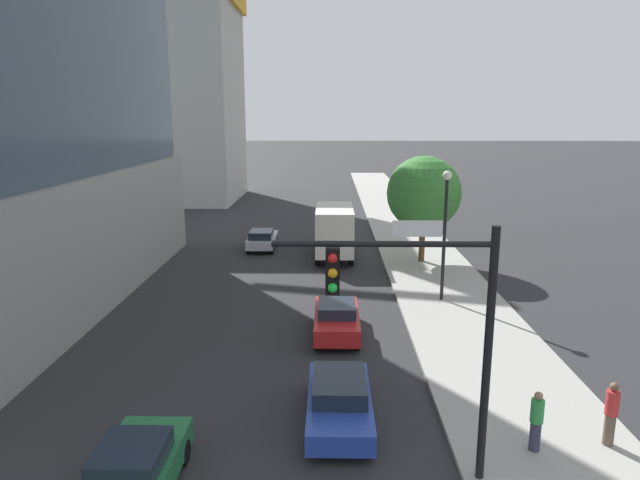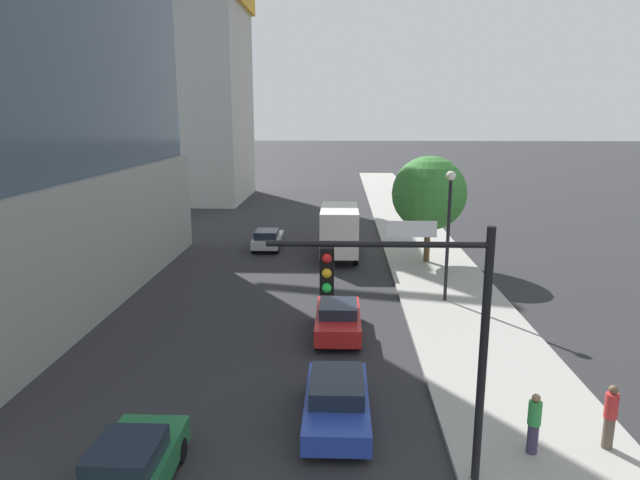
{
  "view_description": "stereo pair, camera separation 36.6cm",
  "coord_description": "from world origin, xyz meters",
  "px_view_note": "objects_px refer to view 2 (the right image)",
  "views": [
    {
      "loc": [
        2.02,
        -7.13,
        8.75
      ],
      "look_at": [
        1.7,
        11.33,
        4.65
      ],
      "focal_mm": 31.37,
      "sensor_mm": 36.0,
      "label": 1
    },
    {
      "loc": [
        2.38,
        -7.12,
        8.75
      ],
      "look_at": [
        1.7,
        11.33,
        4.65
      ],
      "focal_mm": 31.37,
      "sensor_mm": 36.0,
      "label": 2
    }
  ],
  "objects_px": {
    "street_tree": "(429,194)",
    "pedestrian_red_shirt": "(610,416)",
    "car_green": "(128,471)",
    "construction_building": "(177,77)",
    "traffic_light_pole": "(416,308)",
    "car_red": "(338,319)",
    "pedestrian_green_shirt": "(534,423)",
    "box_truck": "(339,229)",
    "street_lamp": "(449,218)",
    "car_blue": "(337,400)",
    "car_silver": "(268,239)"
  },
  "relations": [
    {
      "from": "construction_building",
      "to": "car_blue",
      "type": "bearing_deg",
      "value": -69.22
    },
    {
      "from": "traffic_light_pole",
      "to": "street_tree",
      "type": "relative_size",
      "value": 1.0
    },
    {
      "from": "construction_building",
      "to": "box_truck",
      "type": "height_order",
      "value": "construction_building"
    },
    {
      "from": "car_blue",
      "to": "pedestrian_green_shirt",
      "type": "bearing_deg",
      "value": -16.97
    },
    {
      "from": "street_tree",
      "to": "car_green",
      "type": "relative_size",
      "value": 1.53
    },
    {
      "from": "street_lamp",
      "to": "car_blue",
      "type": "distance_m",
      "value": 12.48
    },
    {
      "from": "street_lamp",
      "to": "pedestrian_red_shirt",
      "type": "relative_size",
      "value": 3.45
    },
    {
      "from": "traffic_light_pole",
      "to": "car_red",
      "type": "distance_m",
      "value": 10.26
    },
    {
      "from": "traffic_light_pole",
      "to": "car_red",
      "type": "xyz_separation_m",
      "value": [
        -1.78,
        9.37,
        -3.79
      ]
    },
    {
      "from": "street_lamp",
      "to": "traffic_light_pole",
      "type": "bearing_deg",
      "value": -103.68
    },
    {
      "from": "traffic_light_pole",
      "to": "car_green",
      "type": "relative_size",
      "value": 1.53
    },
    {
      "from": "box_truck",
      "to": "car_green",
      "type": "bearing_deg",
      "value": -101.69
    },
    {
      "from": "street_tree",
      "to": "box_truck",
      "type": "relative_size",
      "value": 0.87
    },
    {
      "from": "pedestrian_green_shirt",
      "to": "traffic_light_pole",
      "type": "bearing_deg",
      "value": -160.73
    },
    {
      "from": "car_red",
      "to": "car_silver",
      "type": "height_order",
      "value": "car_red"
    },
    {
      "from": "street_lamp",
      "to": "pedestrian_red_shirt",
      "type": "bearing_deg",
      "value": -80.21
    },
    {
      "from": "car_red",
      "to": "box_truck",
      "type": "distance_m",
      "value": 13.22
    },
    {
      "from": "car_green",
      "to": "car_silver",
      "type": "distance_m",
      "value": 25.24
    },
    {
      "from": "traffic_light_pole",
      "to": "street_lamp",
      "type": "xyz_separation_m",
      "value": [
        3.31,
        13.58,
        -0.34
      ]
    },
    {
      "from": "car_green",
      "to": "car_red",
      "type": "relative_size",
      "value": 1.0
    },
    {
      "from": "traffic_light_pole",
      "to": "car_blue",
      "type": "height_order",
      "value": "traffic_light_pole"
    },
    {
      "from": "car_red",
      "to": "car_silver",
      "type": "relative_size",
      "value": 1.03
    },
    {
      "from": "construction_building",
      "to": "box_truck",
      "type": "distance_m",
      "value": 32.16
    },
    {
      "from": "construction_building",
      "to": "car_red",
      "type": "height_order",
      "value": "construction_building"
    },
    {
      "from": "street_tree",
      "to": "construction_building",
      "type": "bearing_deg",
      "value": 129.9
    },
    {
      "from": "traffic_light_pole",
      "to": "box_truck",
      "type": "bearing_deg",
      "value": 94.52
    },
    {
      "from": "street_tree",
      "to": "box_truck",
      "type": "bearing_deg",
      "value": 162.66
    },
    {
      "from": "street_tree",
      "to": "car_red",
      "type": "bearing_deg",
      "value": -114.64
    },
    {
      "from": "street_lamp",
      "to": "street_tree",
      "type": "bearing_deg",
      "value": 88.47
    },
    {
      "from": "street_tree",
      "to": "car_silver",
      "type": "bearing_deg",
      "value": 160.57
    },
    {
      "from": "construction_building",
      "to": "traffic_light_pole",
      "type": "height_order",
      "value": "construction_building"
    },
    {
      "from": "car_green",
      "to": "pedestrian_green_shirt",
      "type": "xyz_separation_m",
      "value": [
        9.94,
        1.94,
        0.3
      ]
    },
    {
      "from": "car_green",
      "to": "car_silver",
      "type": "height_order",
      "value": "car_green"
    },
    {
      "from": "street_tree",
      "to": "car_silver",
      "type": "xyz_separation_m",
      "value": [
        -10.11,
        3.57,
        -3.6
      ]
    },
    {
      "from": "car_blue",
      "to": "box_truck",
      "type": "xyz_separation_m",
      "value": [
        -0.0,
        19.82,
        1.11
      ]
    },
    {
      "from": "construction_building",
      "to": "street_tree",
      "type": "xyz_separation_m",
      "value": [
        22.3,
        -26.67,
        -8.4
      ]
    },
    {
      "from": "street_lamp",
      "to": "car_silver",
      "type": "distance_m",
      "value": 15.12
    },
    {
      "from": "box_truck",
      "to": "pedestrian_green_shirt",
      "type": "distance_m",
      "value": 22.0
    },
    {
      "from": "car_red",
      "to": "pedestrian_green_shirt",
      "type": "relative_size",
      "value": 2.5
    },
    {
      "from": "car_red",
      "to": "pedestrian_green_shirt",
      "type": "height_order",
      "value": "pedestrian_green_shirt"
    },
    {
      "from": "street_tree",
      "to": "car_silver",
      "type": "relative_size",
      "value": 1.58
    },
    {
      "from": "street_lamp",
      "to": "car_red",
      "type": "xyz_separation_m",
      "value": [
        -5.09,
        -4.21,
        -3.45
      ]
    },
    {
      "from": "street_lamp",
      "to": "car_red",
      "type": "distance_m",
      "value": 7.45
    },
    {
      "from": "street_tree",
      "to": "traffic_light_pole",
      "type": "bearing_deg",
      "value": -99.51
    },
    {
      "from": "car_red",
      "to": "car_blue",
      "type": "relative_size",
      "value": 0.96
    },
    {
      "from": "construction_building",
      "to": "pedestrian_red_shirt",
      "type": "height_order",
      "value": "construction_building"
    },
    {
      "from": "car_red",
      "to": "box_truck",
      "type": "height_order",
      "value": "box_truck"
    },
    {
      "from": "box_truck",
      "to": "pedestrian_red_shirt",
      "type": "height_order",
      "value": "box_truck"
    },
    {
      "from": "street_tree",
      "to": "pedestrian_red_shirt",
      "type": "xyz_separation_m",
      "value": [
        1.9,
        -19.43,
        -3.22
      ]
    },
    {
      "from": "car_red",
      "to": "car_silver",
      "type": "distance_m",
      "value": 15.84
    }
  ]
}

